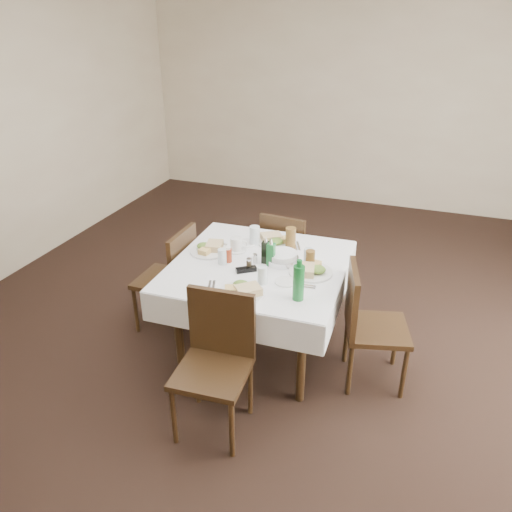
# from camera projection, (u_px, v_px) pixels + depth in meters

# --- Properties ---
(ground_plane) EXTENTS (7.00, 7.00, 0.00)m
(ground_plane) POSITION_uv_depth(u_px,v_px,m) (289.00, 346.00, 4.00)
(ground_plane) COLOR black
(room_shell) EXTENTS (6.04, 7.04, 2.80)m
(room_shell) POSITION_uv_depth(u_px,v_px,m) (297.00, 132.00, 3.23)
(room_shell) COLOR #C6B092
(room_shell) RESTS_ON ground
(dining_table) EXTENTS (1.28, 1.28, 0.76)m
(dining_table) POSITION_uv_depth(u_px,v_px,m) (258.00, 274.00, 3.66)
(dining_table) COLOR black
(dining_table) RESTS_ON ground
(chair_north) EXTENTS (0.44, 0.44, 0.86)m
(chair_north) POSITION_uv_depth(u_px,v_px,m) (286.00, 252.00, 4.41)
(chair_north) COLOR black
(chair_north) RESTS_ON ground
(chair_south) EXTENTS (0.46, 0.46, 0.91)m
(chair_south) POSITION_uv_depth(u_px,v_px,m) (217.00, 353.00, 3.08)
(chair_south) COLOR black
(chair_south) RESTS_ON ground
(chair_east) EXTENTS (0.51, 0.51, 0.89)m
(chair_east) POSITION_uv_depth(u_px,v_px,m) (365.00, 319.00, 3.43)
(chair_east) COLOR black
(chair_east) RESTS_ON ground
(chair_west) EXTENTS (0.42, 0.42, 0.89)m
(chair_west) POSITION_uv_depth(u_px,v_px,m) (173.00, 273.00, 4.02)
(chair_west) COLOR black
(chair_west) RESTS_ON ground
(meal_north) EXTENTS (0.30, 0.30, 0.07)m
(meal_north) POSITION_uv_depth(u_px,v_px,m) (276.00, 240.00, 3.93)
(meal_north) COLOR white
(meal_north) RESTS_ON dining_table
(meal_south) EXTENTS (0.30, 0.30, 0.07)m
(meal_south) POSITION_uv_depth(u_px,v_px,m) (242.00, 290.00, 3.24)
(meal_south) COLOR white
(meal_south) RESTS_ON dining_table
(meal_east) EXTENTS (0.31, 0.31, 0.07)m
(meal_east) POSITION_uv_depth(u_px,v_px,m) (311.00, 270.00, 3.48)
(meal_east) COLOR white
(meal_east) RESTS_ON dining_table
(meal_west) EXTENTS (0.29, 0.29, 0.06)m
(meal_west) POSITION_uv_depth(u_px,v_px,m) (209.00, 249.00, 3.80)
(meal_west) COLOR white
(meal_west) RESTS_ON dining_table
(side_plate_a) EXTENTS (0.16, 0.16, 0.01)m
(side_plate_a) POSITION_uv_depth(u_px,v_px,m) (246.00, 243.00, 3.93)
(side_plate_a) COLOR white
(side_plate_a) RESTS_ON dining_table
(side_plate_b) EXTENTS (0.15, 0.15, 0.01)m
(side_plate_b) POSITION_uv_depth(u_px,v_px,m) (286.00, 282.00, 3.38)
(side_plate_b) COLOR white
(side_plate_b) RESTS_ON dining_table
(water_n) EXTENTS (0.08, 0.08, 0.15)m
(water_n) POSITION_uv_depth(u_px,v_px,m) (255.00, 235.00, 3.90)
(water_n) COLOR silver
(water_n) RESTS_ON dining_table
(water_s) EXTENTS (0.07, 0.07, 0.13)m
(water_s) POSITION_uv_depth(u_px,v_px,m) (263.00, 275.00, 3.34)
(water_s) COLOR silver
(water_s) RESTS_ON dining_table
(water_e) EXTENTS (0.07, 0.07, 0.12)m
(water_e) POSITION_uv_depth(u_px,v_px,m) (308.00, 256.00, 3.60)
(water_e) COLOR silver
(water_e) RESTS_ON dining_table
(water_w) EXTENTS (0.06, 0.06, 0.12)m
(water_w) POSITION_uv_depth(u_px,v_px,m) (222.00, 257.00, 3.60)
(water_w) COLOR silver
(water_w) RESTS_ON dining_table
(iced_tea_a) EXTENTS (0.08, 0.08, 0.17)m
(iced_tea_a) POSITION_uv_depth(u_px,v_px,m) (291.00, 238.00, 3.83)
(iced_tea_a) COLOR brown
(iced_tea_a) RESTS_ON dining_table
(iced_tea_b) EXTENTS (0.07, 0.07, 0.14)m
(iced_tea_b) POSITION_uv_depth(u_px,v_px,m) (310.00, 259.00, 3.54)
(iced_tea_b) COLOR brown
(iced_tea_b) RESTS_ON dining_table
(bread_basket) EXTENTS (0.24, 0.24, 0.08)m
(bread_basket) POSITION_uv_depth(u_px,v_px,m) (282.00, 258.00, 3.63)
(bread_basket) COLOR silver
(bread_basket) RESTS_ON dining_table
(oil_cruet_dark) EXTENTS (0.05, 0.05, 0.21)m
(oil_cruet_dark) POSITION_uv_depth(u_px,v_px,m) (266.00, 251.00, 3.60)
(oil_cruet_dark) COLOR black
(oil_cruet_dark) RESTS_ON dining_table
(oil_cruet_green) EXTENTS (0.05, 0.05, 0.22)m
(oil_cruet_green) POSITION_uv_depth(u_px,v_px,m) (271.00, 254.00, 3.56)
(oil_cruet_green) COLOR #166628
(oil_cruet_green) RESTS_ON dining_table
(ketchup_bottle) EXTENTS (0.06, 0.06, 0.12)m
(ketchup_bottle) POSITION_uv_depth(u_px,v_px,m) (228.00, 255.00, 3.63)
(ketchup_bottle) COLOR #A23619
(ketchup_bottle) RESTS_ON dining_table
(salt_shaker) EXTENTS (0.03, 0.03, 0.07)m
(salt_shaker) POSITION_uv_depth(u_px,v_px,m) (255.00, 258.00, 3.63)
(salt_shaker) COLOR white
(salt_shaker) RESTS_ON dining_table
(pepper_shaker) EXTENTS (0.04, 0.04, 0.09)m
(pepper_shaker) POSITION_uv_depth(u_px,v_px,m) (249.00, 264.00, 3.53)
(pepper_shaker) COLOR #3F3322
(pepper_shaker) RESTS_ON dining_table
(coffee_mug) EXTENTS (0.16, 0.15, 0.11)m
(coffee_mug) POSITION_uv_depth(u_px,v_px,m) (237.00, 245.00, 3.80)
(coffee_mug) COLOR white
(coffee_mug) RESTS_ON dining_table
(sunglasses) EXTENTS (0.15, 0.12, 0.03)m
(sunglasses) POSITION_uv_depth(u_px,v_px,m) (246.00, 270.00, 3.51)
(sunglasses) COLOR black
(sunglasses) RESTS_ON dining_table
(green_bottle) EXTENTS (0.07, 0.07, 0.28)m
(green_bottle) POSITION_uv_depth(u_px,v_px,m) (299.00, 282.00, 3.14)
(green_bottle) COLOR #166628
(green_bottle) RESTS_ON dining_table
(sugar_caddy) EXTENTS (0.11, 0.08, 0.05)m
(sugar_caddy) POSITION_uv_depth(u_px,v_px,m) (307.00, 272.00, 3.47)
(sugar_caddy) COLOR white
(sugar_caddy) RESTS_ON dining_table
(cutlery_n) EXTENTS (0.10, 0.16, 0.01)m
(cutlery_n) POSITION_uv_depth(u_px,v_px,m) (297.00, 246.00, 3.89)
(cutlery_n) COLOR silver
(cutlery_n) RESTS_ON dining_table
(cutlery_s) EXTENTS (0.10, 0.19, 0.01)m
(cutlery_s) POSITION_uv_depth(u_px,v_px,m) (211.00, 288.00, 3.31)
(cutlery_s) COLOR silver
(cutlery_s) RESTS_ON dining_table
(cutlery_e) EXTENTS (0.18, 0.06, 0.01)m
(cutlery_e) POSITION_uv_depth(u_px,v_px,m) (302.00, 286.00, 3.33)
(cutlery_e) COLOR silver
(cutlery_e) RESTS_ON dining_table
(cutlery_w) EXTENTS (0.15, 0.04, 0.01)m
(cutlery_w) POSITION_uv_depth(u_px,v_px,m) (218.00, 244.00, 3.92)
(cutlery_w) COLOR silver
(cutlery_w) RESTS_ON dining_table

